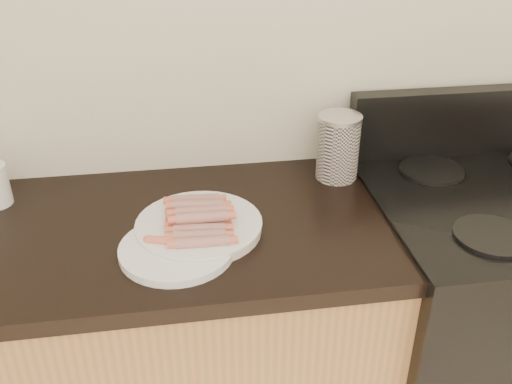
{
  "coord_description": "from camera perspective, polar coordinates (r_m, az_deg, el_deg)",
  "views": [
    {
      "loc": [
        -0.1,
        0.49,
        1.66
      ],
      "look_at": [
        0.07,
        1.62,
        1.02
      ],
      "focal_mm": 40.0,
      "sensor_mm": 36.0,
      "label": 1
    }
  ],
  "objects": [
    {
      "name": "burner_near_left",
      "position": [
        1.44,
        22.57,
        -4.06
      ],
      "size": [
        0.18,
        0.18,
        0.01
      ],
      "primitive_type": "cylinder",
      "color": "black",
      "rests_on": "stove"
    },
    {
      "name": "wall_back",
      "position": [
        1.55,
        -4.83,
        15.97
      ],
      "size": [
        4.0,
        0.04,
        2.6
      ],
      "primitive_type": "cube",
      "color": "silver",
      "rests_on": "ground"
    },
    {
      "name": "side_plate",
      "position": [
        1.31,
        -7.91,
        -5.67
      ],
      "size": [
        0.34,
        0.34,
        0.02
      ],
      "primitive_type": "cylinder",
      "rotation": [
        0.0,
        0.0,
        -0.33
      ],
      "color": "white",
      "rests_on": "counter_slab"
    },
    {
      "name": "canister",
      "position": [
        1.6,
        8.21,
        4.49
      ],
      "size": [
        0.12,
        0.12,
        0.19
      ],
      "rotation": [
        0.0,
        0.0,
        0.12
      ],
      "color": "white",
      "rests_on": "counter_slab"
    },
    {
      "name": "main_plate",
      "position": [
        1.38,
        -5.71,
        -3.55
      ],
      "size": [
        0.37,
        0.37,
        0.02
      ],
      "primitive_type": "cylinder",
      "rotation": [
        0.0,
        0.0,
        0.26
      ],
      "color": "white",
      "rests_on": "counter_slab"
    },
    {
      "name": "burner_far_left",
      "position": [
        1.7,
        17.16,
        2.11
      ],
      "size": [
        0.18,
        0.18,
        0.01
      ],
      "primitive_type": "cylinder",
      "color": "black",
      "rests_on": "stove"
    },
    {
      "name": "plain_sausages",
      "position": [
        1.3,
        -7.97,
        -4.96
      ],
      "size": [
        0.13,
        0.06,
        0.02
      ],
      "rotation": [
        0.0,
        0.0,
        -0.3
      ],
      "color": "#D6734E",
      "rests_on": "side_plate"
    },
    {
      "name": "stove",
      "position": [
        1.9,
        21.95,
        -12.39
      ],
      "size": [
        0.76,
        0.65,
        0.91
      ],
      "color": "black",
      "rests_on": "floor"
    },
    {
      "name": "hotdog_pile",
      "position": [
        1.37,
        -5.77,
        -2.53
      ],
      "size": [
        0.12,
        0.23,
        0.05
      ],
      "rotation": [
        0.0,
        0.0,
        -0.08
      ],
      "color": "brown",
      "rests_on": "main_plate"
    },
    {
      "name": "stove_panel",
      "position": [
        1.83,
        21.0,
        6.68
      ],
      "size": [
        0.76,
        0.06,
        0.2
      ],
      "primitive_type": "cube",
      "color": "black",
      "rests_on": "stove"
    }
  ]
}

